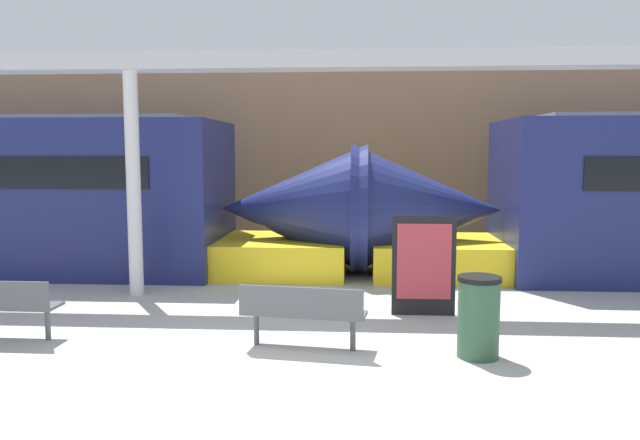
% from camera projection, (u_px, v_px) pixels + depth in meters
% --- Properties ---
extents(ground_plane, '(60.00, 60.00, 0.00)m').
position_uv_depth(ground_plane, '(260.00, 385.00, 6.64)').
color(ground_plane, '#B2AFA8').
extents(station_wall, '(56.00, 0.20, 5.00)m').
position_uv_depth(station_wall, '(321.00, 151.00, 16.24)').
color(station_wall, '#937051').
rests_on(station_wall, ground_plane).
extents(bench_near, '(1.62, 0.65, 0.82)m').
position_uv_depth(bench_near, '(302.00, 310.00, 7.80)').
color(bench_near, '#4C4F54').
rests_on(bench_near, ground_plane).
extents(bench_far, '(1.43, 0.45, 0.82)m').
position_uv_depth(bench_far, '(2.00, 303.00, 8.16)').
color(bench_far, '#4C4F54').
rests_on(bench_far, ground_plane).
extents(trash_bin, '(0.52, 0.52, 0.99)m').
position_uv_depth(trash_bin, '(479.00, 317.00, 7.51)').
color(trash_bin, '#2D5138').
rests_on(trash_bin, ground_plane).
extents(poster_board, '(0.96, 0.07, 1.51)m').
position_uv_depth(poster_board, '(424.00, 266.00, 9.42)').
color(poster_board, black).
rests_on(poster_board, ground_plane).
extents(support_column_near, '(0.24, 0.24, 3.82)m').
position_uv_depth(support_column_near, '(134.00, 185.00, 10.66)').
color(support_column_near, silver).
rests_on(support_column_near, ground_plane).
extents(canopy_beam, '(28.00, 0.60, 0.28)m').
position_uv_depth(canopy_beam, '(130.00, 63.00, 10.44)').
color(canopy_beam, '#B7B7BC').
rests_on(canopy_beam, support_column_near).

